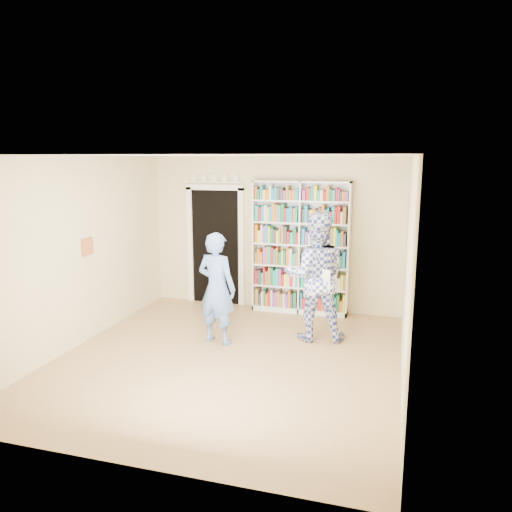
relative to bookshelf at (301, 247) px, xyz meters
The scene contains 11 objects.
floor 2.66m from the bookshelf, 102.37° to the right, with size 5.00×5.00×0.00m, color #A07B4D.
ceiling 2.85m from the bookshelf, 102.37° to the right, with size 5.00×5.00×0.00m, color white.
wall_back 0.57m from the bookshelf, 163.15° to the left, with size 4.50×4.50×0.00m, color beige.
wall_left 3.63m from the bookshelf, 139.70° to the right, with size 5.00×5.00×0.00m, color beige.
wall_right 2.92m from the bookshelf, 53.48° to the right, with size 5.00×5.00×0.00m, color beige.
bookshelf is the anchor object (origin of this frame).
doorway 1.62m from the bookshelf, behind, with size 1.10×0.08×2.43m.
wall_art 3.49m from the bookshelf, 142.00° to the right, with size 0.03×0.25×0.25m, color brown.
man_blue 2.03m from the bookshelf, 115.83° to the right, with size 0.60×0.39×1.64m, color #587BC3.
man_plaid 1.34m from the bookshelf, 69.22° to the right, with size 0.93×0.72×1.90m, color #2F3E90.
paper_sheet 1.62m from the bookshelf, 67.38° to the right, with size 0.21×0.01×0.29m, color white.
Camera 1 is at (2.12, -5.99, 2.68)m, focal length 35.00 mm.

